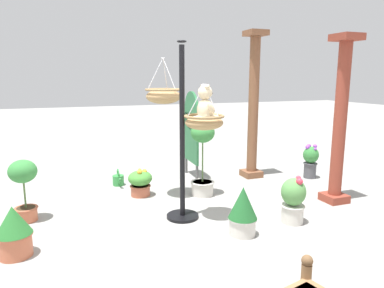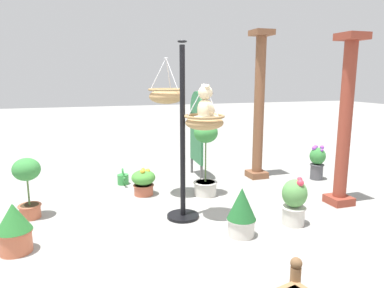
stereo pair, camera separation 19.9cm
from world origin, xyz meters
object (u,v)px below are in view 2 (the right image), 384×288
at_px(hanging_basket_left_high, 166,95).
at_px(potted_plant_trailing_ivy, 242,212).
at_px(display_pole_central, 183,167).
at_px(potted_plant_fern_front, 317,161).
at_px(potted_plant_conical_shrub, 14,227).
at_px(greenhouse_pillar_far_back, 259,109).
at_px(hanging_basket_with_teddy, 204,121).
at_px(potted_plant_bushy_green, 294,201).
at_px(teddy_bear, 206,105).
at_px(potted_plant_broad_leaf, 206,157).
at_px(display_sign_board, 197,127).
at_px(watering_can, 123,179).
at_px(greenhouse_pillar_right, 345,125).
at_px(potted_plant_tall_leafy, 144,181).
at_px(potted_plant_small_succulent, 28,182).

xyz_separation_m(hanging_basket_left_high, potted_plant_trailing_ivy, (1.64, 0.51, -1.32)).
bearing_deg(display_pole_central, potted_plant_fern_front, 108.69).
bearing_deg(potted_plant_conical_shrub, greenhouse_pillar_far_back, 114.89).
bearing_deg(potted_plant_trailing_ivy, potted_plant_conical_shrub, -98.69).
bearing_deg(potted_plant_trailing_ivy, potted_plant_fern_front, 125.87).
height_order(hanging_basket_with_teddy, potted_plant_fern_front, hanging_basket_with_teddy).
relative_size(hanging_basket_left_high, potted_plant_bushy_green, 1.09).
height_order(teddy_bear, potted_plant_broad_leaf, teddy_bear).
height_order(greenhouse_pillar_far_back, potted_plant_trailing_ivy, greenhouse_pillar_far_back).
distance_m(potted_plant_conical_shrub, display_sign_board, 3.67).
bearing_deg(watering_can, potted_plant_conical_shrub, -33.55).
relative_size(greenhouse_pillar_right, greenhouse_pillar_far_back, 0.92).
bearing_deg(potted_plant_bushy_green, potted_plant_tall_leafy, -137.11).
height_order(potted_plant_fern_front, display_sign_board, display_sign_board).
xyz_separation_m(greenhouse_pillar_right, potted_plant_broad_leaf, (-1.00, -1.80, -0.56)).
bearing_deg(greenhouse_pillar_far_back, display_pole_central, -52.68).
height_order(teddy_bear, potted_plant_tall_leafy, teddy_bear).
height_order(hanging_basket_with_teddy, potted_plant_small_succulent, hanging_basket_with_teddy).
bearing_deg(watering_can, potted_plant_tall_leafy, 20.09).
distance_m(teddy_bear, potted_plant_broad_leaf, 1.34).
height_order(hanging_basket_left_high, potted_plant_broad_leaf, hanging_basket_left_high).
relative_size(greenhouse_pillar_right, potted_plant_broad_leaf, 2.09).
xyz_separation_m(potted_plant_fern_front, potted_plant_bushy_green, (1.66, -1.62, -0.03)).
distance_m(greenhouse_pillar_far_back, potted_plant_broad_leaf, 1.62).
bearing_deg(hanging_basket_with_teddy, potted_plant_trailing_ivy, 23.46).
bearing_deg(potted_plant_bushy_green, hanging_basket_with_teddy, -116.20).
bearing_deg(hanging_basket_left_high, potted_plant_trailing_ivy, 17.16).
bearing_deg(watering_can, potted_plant_trailing_ivy, 23.49).
height_order(potted_plant_bushy_green, potted_plant_trailing_ivy, potted_plant_bushy_green).
bearing_deg(potted_plant_small_succulent, potted_plant_tall_leafy, 106.01).
distance_m(greenhouse_pillar_right, display_sign_board, 2.63).
bearing_deg(potted_plant_trailing_ivy, greenhouse_pillar_far_back, 147.64).
distance_m(teddy_bear, greenhouse_pillar_right, 2.17).
height_order(hanging_basket_left_high, potted_plant_small_succulent, hanging_basket_left_high).
relative_size(greenhouse_pillar_right, potted_plant_trailing_ivy, 4.15).
bearing_deg(potted_plant_broad_leaf, hanging_basket_with_teddy, -21.32).
distance_m(potted_plant_trailing_ivy, watering_can, 2.79).
height_order(display_pole_central, greenhouse_pillar_right, greenhouse_pillar_right).
bearing_deg(watering_can, greenhouse_pillar_right, 56.22).
bearing_deg(potted_plant_broad_leaf, potted_plant_fern_front, 95.15).
relative_size(potted_plant_trailing_ivy, watering_can, 1.73).
bearing_deg(potted_plant_fern_front, watering_can, -102.82).
height_order(teddy_bear, potted_plant_fern_front, teddy_bear).
bearing_deg(potted_plant_tall_leafy, potted_plant_conical_shrub, -48.77).
height_order(display_pole_central, teddy_bear, display_pole_central).
bearing_deg(teddy_bear, potted_plant_small_succulent, -109.02).
bearing_deg(potted_plant_broad_leaf, greenhouse_pillar_right, 60.90).
height_order(teddy_bear, greenhouse_pillar_far_back, greenhouse_pillar_far_back).
xyz_separation_m(potted_plant_small_succulent, display_sign_board, (-1.22, 2.82, 0.46)).
bearing_deg(greenhouse_pillar_right, teddy_bear, -91.88).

